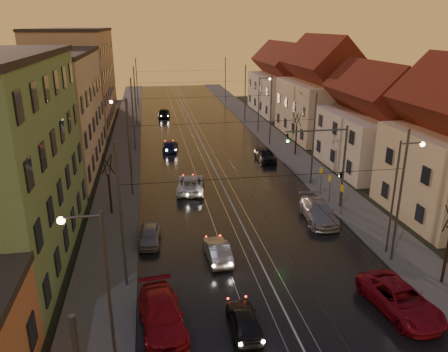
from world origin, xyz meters
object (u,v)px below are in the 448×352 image
driving_car_1 (217,250)px  parked_right_0 (400,299)px  street_lamp_1 (399,187)px  parked_left_3 (150,235)px  street_lamp_0 (100,280)px  driving_car_0 (244,320)px  driving_car_3 (170,146)px  parked_right_2 (265,155)px  traffic_light_mast (333,157)px  street_lamp_2 (126,129)px  driving_car_4 (164,113)px  parked_left_2 (162,315)px  driving_car_2 (191,184)px  street_lamp_3 (261,99)px  parked_right_1 (318,211)px

driving_car_1 → parked_right_0: (8.93, -7.26, 0.10)m
street_lamp_1 → driving_car_1: (-11.83, 1.25, -4.23)m
parked_left_3 → street_lamp_0: bearing=-95.4°
driving_car_0 → driving_car_3: 34.72m
driving_car_3 → parked_right_2: 12.24m
traffic_light_mast → driving_car_1: traffic_light_mast is taller
street_lamp_2 → parked_right_0: (15.30, -26.00, -4.13)m
parked_right_0 → driving_car_4: bearing=93.8°
parked_left_2 → street_lamp_2: bearing=89.3°
traffic_light_mast → driving_car_2: bearing=151.0°
street_lamp_1 → driving_car_4: 51.57m
parked_left_2 → street_lamp_3: bearing=62.8°
traffic_light_mast → street_lamp_1: bearing=-82.1°
driving_car_4 → parked_left_3: bearing=91.1°
driving_car_0 → driving_car_4: size_ratio=0.80×
street_lamp_2 → traffic_light_mast: bearing=-35.1°
street_lamp_2 → street_lamp_3: size_ratio=1.00×
driving_car_1 → parked_right_2: size_ratio=0.88×
driving_car_3 → parked_left_2: (-2.34, -33.71, 0.14)m
street_lamp_2 → parked_left_2: bearing=-84.4°
driving_car_1 → driving_car_4: driving_car_4 is taller
driving_car_1 → parked_left_3: 5.44m
street_lamp_1 → parked_left_2: (-15.76, -5.14, -4.12)m
street_lamp_0 → street_lamp_2: same height
traffic_light_mast → parked_right_2: 14.94m
street_lamp_0 → street_lamp_3: bearing=67.5°
parked_right_0 → parked_right_2: 28.33m
parked_left_2 → parked_right_1: parked_right_1 is taller
street_lamp_2 → parked_right_2: size_ratio=1.77×
street_lamp_3 → driving_car_1: street_lamp_3 is taller
street_lamp_0 → driving_car_3: 37.13m
street_lamp_2 → driving_car_1: size_ratio=2.00×
driving_car_0 → driving_car_3: driving_car_3 is taller
street_lamp_3 → driving_car_1: size_ratio=2.00×
parked_left_3 → parked_right_2: 22.34m
driving_car_2 → parked_left_2: (-3.46, -19.34, 0.03)m
parked_left_2 → driving_car_0: bearing=-19.4°
parked_left_2 → parked_right_2: size_ratio=1.17×
street_lamp_1 → parked_right_0: bearing=-115.8°
street_lamp_2 → parked_left_2: 25.59m
driving_car_2 → parked_left_2: 19.65m
street_lamp_0 → driving_car_3: size_ratio=1.84×
street_lamp_1 → parked_right_0: size_ratio=1.47×
parked_left_2 → driving_car_1: bearing=52.2°
driving_car_1 → street_lamp_0: bearing=52.8°
parked_right_0 → parked_right_1: bearing=83.2°
parked_right_1 → street_lamp_3: bearing=89.5°
driving_car_0 → parked_right_1: 14.88m
traffic_light_mast → parked_left_2: size_ratio=1.36×
street_lamp_3 → parked_right_1: street_lamp_3 is taller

